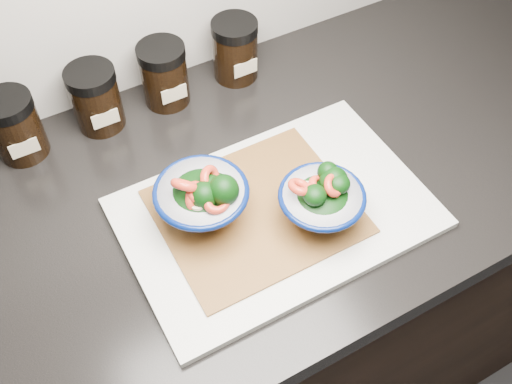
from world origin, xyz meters
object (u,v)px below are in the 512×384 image
bowl_left (203,198)px  spice_jar_e (235,50)px  spice_jar_d (164,74)px  bowl_right (322,200)px  cutting_board (276,213)px  spice_jar_b (15,126)px  spice_jar_c (96,98)px

bowl_left → spice_jar_e: size_ratio=1.22×
spice_jar_d → bowl_right: bearing=-76.4°
cutting_board → spice_jar_d: bearing=97.0°
spice_jar_e → spice_jar_b: bearing=180.0°
bowl_left → spice_jar_d: bowl_left is taller
cutting_board → bowl_right: (0.05, -0.04, 0.05)m
spice_jar_c → spice_jar_b: bearing=180.0°
cutting_board → spice_jar_d: size_ratio=3.98×
bowl_right → spice_jar_c: bearing=120.2°
spice_jar_b → spice_jar_e: same height
bowl_left → bowl_right: bearing=-29.3°
spice_jar_b → spice_jar_e: bearing=0.0°
bowl_left → spice_jar_c: 0.28m
spice_jar_d → spice_jar_e: same height
spice_jar_b → spice_jar_d: size_ratio=1.00×
bowl_right → spice_jar_c: (-0.21, 0.36, -0.00)m
spice_jar_b → spice_jar_c: 0.13m
spice_jar_c → spice_jar_d: (0.12, 0.00, 0.00)m
spice_jar_e → bowl_right: bearing=-97.9°
bowl_left → spice_jar_b: 0.34m
bowl_left → spice_jar_b: bowl_left is taller
spice_jar_e → spice_jar_c: bearing=180.0°
cutting_board → spice_jar_b: (-0.29, 0.31, 0.05)m
cutting_board → spice_jar_c: size_ratio=3.98×
bowl_left → spice_jar_b: size_ratio=1.22×
spice_jar_b → spice_jar_d: same height
bowl_right → spice_jar_e: bearing=82.1°
bowl_right → bowl_left: bearing=150.7°
bowl_right → spice_jar_e: spice_jar_e is taller
cutting_board → spice_jar_d: 0.32m
spice_jar_d → cutting_board: bearing=-83.0°
spice_jar_e → cutting_board: bearing=-107.4°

